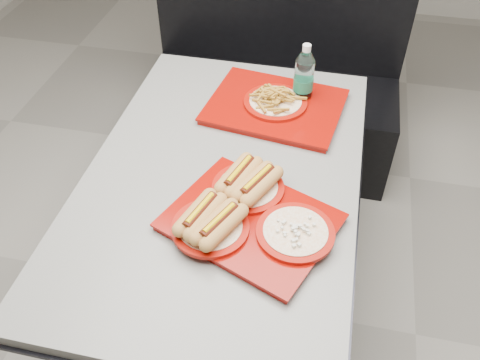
% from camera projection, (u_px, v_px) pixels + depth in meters
% --- Properties ---
extents(ground, '(6.00, 6.00, 0.00)m').
position_uv_depth(ground, '(227.00, 299.00, 2.21)').
color(ground, gray).
rests_on(ground, ground).
extents(diner_table, '(0.92, 1.42, 0.75)m').
position_uv_depth(diner_table, '(224.00, 207.00, 1.81)').
color(diner_table, black).
rests_on(diner_table, ground).
extents(booth_bench, '(1.30, 0.57, 1.35)m').
position_uv_depth(booth_bench, '(273.00, 84.00, 2.70)').
color(booth_bench, black).
rests_on(booth_bench, ground).
extents(tray_near, '(0.57, 0.52, 0.10)m').
position_uv_depth(tray_near, '(246.00, 213.00, 1.51)').
color(tray_near, '#880A03').
rests_on(tray_near, diner_table).
extents(tray_far, '(0.54, 0.45, 0.10)m').
position_uv_depth(tray_far, '(275.00, 104.00, 1.93)').
color(tray_far, '#880A03').
rests_on(tray_far, diner_table).
extents(water_bottle, '(0.08, 0.08, 0.24)m').
position_uv_depth(water_bottle, '(304.00, 78.00, 1.92)').
color(water_bottle, silver).
rests_on(water_bottle, diner_table).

